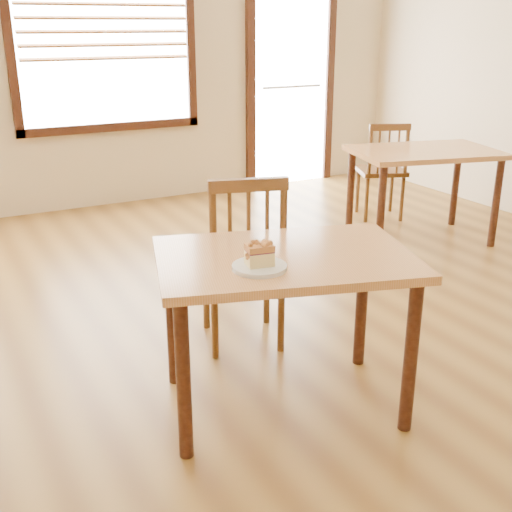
{
  "coord_description": "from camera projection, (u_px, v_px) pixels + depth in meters",
  "views": [
    {
      "loc": [
        -1.4,
        -2.14,
        1.7
      ],
      "look_at": [
        -0.24,
        0.04,
        0.8
      ],
      "focal_mm": 45.0,
      "sensor_mm": 36.0,
      "label": 1
    }
  ],
  "objects": [
    {
      "name": "ground",
      "position": [
        305.0,
        411.0,
        2.98
      ],
      "size": [
        8.0,
        8.0,
        0.0
      ],
      "primitive_type": "plane",
      "color": "olive"
    },
    {
      "name": "window_right",
      "position": [
        103.0,
        10.0,
        5.78
      ],
      "size": [
        1.76,
        0.1,
        1.96
      ],
      "color": "white",
      "rests_on": "room_shell"
    },
    {
      "name": "entry_door",
      "position": [
        291.0,
        73.0,
        6.88
      ],
      "size": [
        1.08,
        0.06,
        2.29
      ],
      "color": "white",
      "rests_on": "ground"
    },
    {
      "name": "cafe_table_main",
      "position": [
        285.0,
        278.0,
        2.82
      ],
      "size": [
        1.28,
        1.03,
        0.75
      ],
      "rotation": [
        0.0,
        0.0,
        -0.29
      ],
      "color": "tan",
      "rests_on": "ground"
    },
    {
      "name": "cafe_chair_main",
      "position": [
        243.0,
        259.0,
        3.46
      ],
      "size": [
        0.56,
        0.56,
        0.99
      ],
      "rotation": [
        0.0,
        0.0,
        2.85
      ],
      "color": "brown",
      "rests_on": "ground"
    },
    {
      "name": "cafe_table_second",
      "position": [
        424.0,
        163.0,
        5.13
      ],
      "size": [
        1.27,
        1.0,
        0.75
      ],
      "rotation": [
        0.0,
        0.0,
        -0.25
      ],
      "color": "tan",
      "rests_on": "ground"
    },
    {
      "name": "cafe_chair_second",
      "position": [
        382.0,
        170.0,
        5.79
      ],
      "size": [
        0.53,
        0.53,
        0.89
      ],
      "rotation": [
        0.0,
        0.0,
        2.75
      ],
      "color": "brown",
      "rests_on": "ground"
    },
    {
      "name": "plate",
      "position": [
        259.0,
        267.0,
        2.62
      ],
      "size": [
        0.23,
        0.23,
        0.02
      ],
      "color": "white",
      "rests_on": "cafe_table_main"
    },
    {
      "name": "cake_slice",
      "position": [
        259.0,
        253.0,
        2.6
      ],
      "size": [
        0.12,
        0.1,
        0.11
      ],
      "rotation": [
        0.0,
        0.0,
        -0.17
      ],
      "color": "#FFD690",
      "rests_on": "plate"
    }
  ]
}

